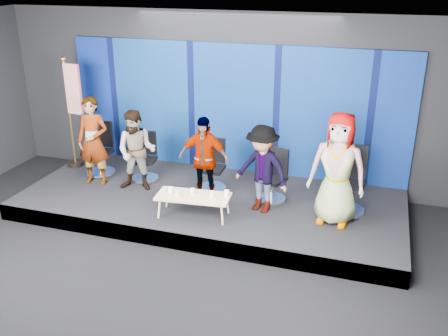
{
  "coord_description": "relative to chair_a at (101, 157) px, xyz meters",
  "views": [
    {
      "loc": [
        2.81,
        -5.42,
        4.27
      ],
      "look_at": [
        0.3,
        2.4,
        0.94
      ],
      "focal_mm": 40.0,
      "sensor_mm": 36.0,
      "label": 1
    }
  ],
  "objects": [
    {
      "name": "ground",
      "position": [
        2.51,
        -2.88,
        -0.65
      ],
      "size": [
        10.0,
        10.0,
        0.0
      ],
      "primitive_type": "plane",
      "color": "black",
      "rests_on": "ground"
    },
    {
      "name": "room_walls",
      "position": [
        2.51,
        -2.88,
        1.78
      ],
      "size": [
        10.02,
        8.02,
        3.51
      ],
      "color": "black",
      "rests_on": "ground"
    },
    {
      "name": "riser",
      "position": [
        2.51,
        -0.38,
        -0.5
      ],
      "size": [
        7.0,
        3.0,
        0.3
      ],
      "primitive_type": "cube",
      "color": "black",
      "rests_on": "ground"
    },
    {
      "name": "backdrop",
      "position": [
        2.51,
        1.07,
        0.95
      ],
      "size": [
        7.0,
        0.08,
        2.6
      ],
      "primitive_type": "cube",
      "color": "navy",
      "rests_on": "riser"
    },
    {
      "name": "chair_a",
      "position": [
        0.0,
        0.0,
        0.0
      ],
      "size": [
        0.64,
        0.64,
        1.07
      ],
      "rotation": [
        0.0,
        0.0,
        0.07
      ],
      "color": "silver",
      "rests_on": "riser"
    },
    {
      "name": "panelist_a",
      "position": [
        0.17,
        -0.47,
        0.51
      ],
      "size": [
        0.66,
        0.45,
        1.73
      ],
      "primitive_type": "imported",
      "rotation": [
        0.0,
        0.0,
        0.07
      ],
      "color": "black",
      "rests_on": "riser"
    },
    {
      "name": "chair_b",
      "position": [
        1.0,
        0.0,
        -0.04
      ],
      "size": [
        0.61,
        0.61,
        0.96
      ],
      "rotation": [
        0.0,
        0.0,
        0.14
      ],
      "color": "silver",
      "rests_on": "riser"
    },
    {
      "name": "panelist_b",
      "position": [
        1.1,
        -0.49,
        0.42
      ],
      "size": [
        0.83,
        0.69,
        1.55
      ],
      "primitive_type": "imported",
      "rotation": [
        0.0,
        0.0,
        0.14
      ],
      "color": "black",
      "rests_on": "riser"
    },
    {
      "name": "chair_c",
      "position": [
        2.44,
        -0.02,
        -0.03
      ],
      "size": [
        0.57,
        0.57,
        0.97
      ],
      "rotation": [
        0.0,
        0.0,
        0.04
      ],
      "color": "silver",
      "rests_on": "riser"
    },
    {
      "name": "panelist_c",
      "position": [
        2.44,
        -0.52,
        0.43
      ],
      "size": [
        0.93,
        0.42,
        1.57
      ],
      "primitive_type": "imported",
      "rotation": [
        0.0,
        0.0,
        0.04
      ],
      "color": "black",
      "rests_on": "riser"
    },
    {
      "name": "chair_d",
      "position": [
        3.64,
        -0.16,
        -0.04
      ],
      "size": [
        0.68,
        0.68,
        0.96
      ],
      "rotation": [
        0.0,
        0.0,
        -0.32
      ],
      "color": "silver",
      "rests_on": "riser"
    },
    {
      "name": "panelist_d",
      "position": [
        3.54,
        -0.65,
        0.42
      ],
      "size": [
        1.13,
        0.86,
        1.55
      ],
      "primitive_type": "imported",
      "rotation": [
        0.0,
        0.0,
        -0.32
      ],
      "color": "black",
      "rests_on": "riser"
    },
    {
      "name": "chair_e",
      "position": [
        4.97,
        -0.21,
        0.03
      ],
      "size": [
        0.74,
        0.74,
        1.17
      ],
      "rotation": [
        0.0,
        0.0,
        -0.13
      ],
      "color": "silver",
      "rests_on": "riser"
    },
    {
      "name": "panelist_e",
      "position": [
        4.79,
        -0.69,
        0.59
      ],
      "size": [
        0.99,
        0.72,
        1.89
      ],
      "primitive_type": "imported",
      "rotation": [
        0.0,
        0.0,
        -0.13
      ],
      "color": "black",
      "rests_on": "riser"
    },
    {
      "name": "coffee_table",
      "position": [
        2.49,
        -1.21,
        0.0
      ],
      "size": [
        1.29,
        0.64,
        0.38
      ],
      "rotation": [
        0.0,
        0.0,
        0.09
      ],
      "color": "tan",
      "rests_on": "riser"
    },
    {
      "name": "mug_a",
      "position": [
        2.09,
        -1.22,
        0.08
      ],
      "size": [
        0.09,
        0.09,
        0.1
      ],
      "primitive_type": "cylinder",
      "color": "white",
      "rests_on": "coffee_table"
    },
    {
      "name": "mug_b",
      "position": [
        2.24,
        -1.3,
        0.07
      ],
      "size": [
        0.07,
        0.07,
        0.09
      ],
      "primitive_type": "cylinder",
      "color": "white",
      "rests_on": "coffee_table"
    },
    {
      "name": "mug_c",
      "position": [
        2.46,
        -1.15,
        0.08
      ],
      "size": [
        0.08,
        0.08,
        0.1
      ],
      "primitive_type": "cylinder",
      "color": "white",
      "rests_on": "coffee_table"
    },
    {
      "name": "mug_d",
      "position": [
        2.82,
        -1.19,
        0.08
      ],
      "size": [
        0.09,
        0.09,
        0.1
      ],
      "primitive_type": "cylinder",
      "color": "white",
      "rests_on": "coffee_table"
    },
    {
      "name": "mug_e",
      "position": [
        3.04,
        -1.06,
        0.08
      ],
      "size": [
        0.09,
        0.09,
        0.11
      ],
      "primitive_type": "cylinder",
      "color": "white",
      "rests_on": "coffee_table"
    },
    {
      "name": "flag_stand",
      "position": [
        -0.63,
        0.14,
        0.88
      ],
      "size": [
        0.53,
        0.31,
        2.33
      ],
      "rotation": [
        0.0,
        0.0,
        -0.17
      ],
      "color": "black",
      "rests_on": "riser"
    }
  ]
}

